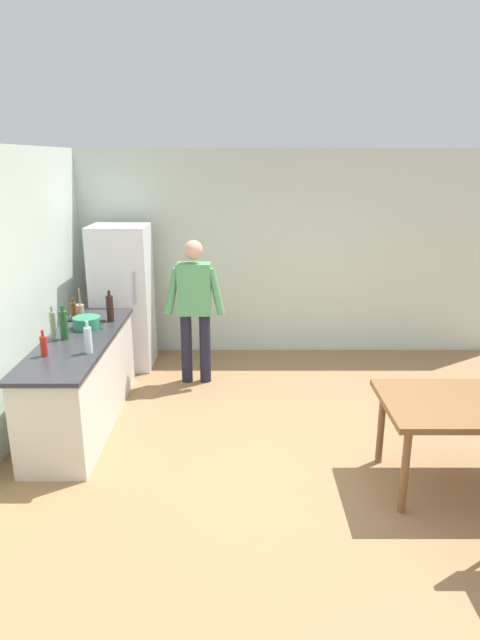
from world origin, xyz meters
TOP-DOWN VIEW (x-y plane):
  - ground_plane at (0.00, 0.00)m, footprint 14.00×14.00m
  - wall_back at (0.00, 3.00)m, footprint 6.40×0.12m
  - kitchen_counter at (-2.00, 0.80)m, footprint 0.64×2.20m
  - refrigerator at (-1.90, 2.40)m, footprint 0.70×0.67m
  - person at (-0.95, 1.85)m, footprint 0.70×0.22m
  - dining_table at (1.40, -0.30)m, footprint 1.40×0.90m
  - cooking_pot at (-2.00, 1.12)m, footprint 0.40×0.28m
  - utensil_jar at (-2.19, 1.52)m, footprint 0.11×0.11m
  - bottle_wine_dark at (-1.81, 1.36)m, footprint 0.08×0.08m
  - bottle_sauce_red at (-2.15, 0.31)m, footprint 0.06×0.06m
  - bottle_water_clear at (-1.78, 0.39)m, footprint 0.07×0.07m
  - bottle_wine_green at (-2.12, 0.77)m, footprint 0.08×0.08m
  - bottle_vinegar_tall at (-2.23, 0.80)m, footprint 0.06×0.06m
  - bottle_beer_brown at (-2.21, 1.39)m, footprint 0.06×0.06m

SIDE VIEW (x-z plane):
  - ground_plane at x=0.00m, z-range 0.00..0.00m
  - kitchen_counter at x=-2.00m, z-range 0.00..0.90m
  - dining_table at x=1.40m, z-range 0.30..1.05m
  - refrigerator at x=-1.90m, z-range 0.00..1.80m
  - cooking_pot at x=-2.00m, z-range 0.90..1.02m
  - person at x=-0.95m, z-range 0.13..1.83m
  - utensil_jar at x=-2.19m, z-range 0.82..1.14m
  - bottle_sauce_red at x=-2.15m, z-range 0.88..1.12m
  - bottle_beer_brown at x=-2.21m, z-range 0.88..1.14m
  - bottle_water_clear at x=-1.78m, z-range 0.88..1.18m
  - bottle_vinegar_tall at x=-2.23m, z-range 0.88..1.20m
  - bottle_wine_dark at x=-1.81m, z-range 0.88..1.22m
  - bottle_wine_green at x=-2.12m, z-range 0.88..1.22m
  - wall_back at x=0.00m, z-range 0.00..2.70m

